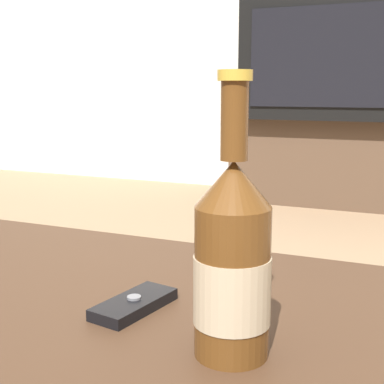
{
  "coord_description": "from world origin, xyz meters",
  "views": [
    {
      "loc": [
        0.39,
        -0.44,
        0.66
      ],
      "look_at": [
        0.05,
        0.34,
        0.5
      ],
      "focal_mm": 50.0,
      "sensor_mm": 36.0,
      "label": 1
    }
  ],
  "objects_px": {
    "beer_bottle": "(232,263)",
    "cell_phone": "(134,304)",
    "tv_stand": "(322,160)",
    "television": "(326,60)"
  },
  "relations": [
    {
      "from": "beer_bottle",
      "to": "cell_phone",
      "type": "bearing_deg",
      "value": 158.29
    },
    {
      "from": "cell_phone",
      "to": "tv_stand",
      "type": "bearing_deg",
      "value": 105.18
    },
    {
      "from": "beer_bottle",
      "to": "tv_stand",
      "type": "bearing_deg",
      "value": 97.84
    },
    {
      "from": "tv_stand",
      "to": "television",
      "type": "distance_m",
      "value": 0.58
    },
    {
      "from": "tv_stand",
      "to": "beer_bottle",
      "type": "bearing_deg",
      "value": -82.16
    },
    {
      "from": "television",
      "to": "beer_bottle",
      "type": "xyz_separation_m",
      "value": [
        0.37,
        -2.7,
        -0.33
      ]
    },
    {
      "from": "tv_stand",
      "to": "beer_bottle",
      "type": "xyz_separation_m",
      "value": [
        0.37,
        -2.71,
        0.25
      ]
    },
    {
      "from": "tv_stand",
      "to": "beer_bottle",
      "type": "distance_m",
      "value": 2.74
    },
    {
      "from": "tv_stand",
      "to": "cell_phone",
      "type": "distance_m",
      "value": 2.66
    },
    {
      "from": "television",
      "to": "beer_bottle",
      "type": "distance_m",
      "value": 2.75
    }
  ]
}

